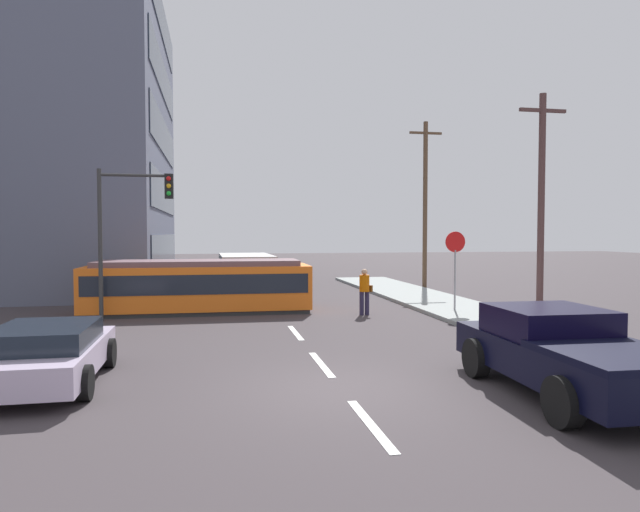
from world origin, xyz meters
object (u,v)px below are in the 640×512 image
(parked_sedan_furthest, at_px, (176,268))
(utility_pole_near, at_px, (541,200))
(city_bus, at_px, (246,271))
(pickup_truck_parked, at_px, (563,352))
(streetcar_tram, at_px, (199,285))
(parked_sedan_near, at_px, (47,353))
(pedestrian_crossing, at_px, (365,289))
(stop_sign, at_px, (455,254))
(parked_sedan_mid, at_px, (139,287))
(parked_sedan_far, at_px, (153,276))
(utility_pole_mid, at_px, (425,202))
(traffic_light_mast, at_px, (129,216))

(parked_sedan_furthest, distance_m, utility_pole_near, 24.80)
(city_bus, relative_size, pickup_truck_parked, 1.10)
(streetcar_tram, bearing_deg, parked_sedan_near, -105.32)
(streetcar_tram, height_order, pedestrian_crossing, streetcar_tram)
(stop_sign, bearing_deg, pickup_truck_parked, -103.85)
(city_bus, relative_size, pedestrian_crossing, 3.33)
(parked_sedan_mid, bearing_deg, city_bus, 30.65)
(parked_sedan_far, bearing_deg, stop_sign, -45.67)
(city_bus, xyz_separation_m, pickup_truck_parked, (4.66, -18.96, -0.28))
(pickup_truck_parked, relative_size, parked_sedan_furthest, 1.13)
(pickup_truck_parked, height_order, parked_sedan_near, pickup_truck_parked)
(utility_pole_near, xyz_separation_m, utility_pole_mid, (-0.40, 10.15, 0.49))
(parked_sedan_mid, distance_m, utility_pole_mid, 15.32)
(streetcar_tram, xyz_separation_m, pickup_truck_parked, (6.79, -12.16, -0.21))
(parked_sedan_near, xyz_separation_m, parked_sedan_furthest, (0.67, 26.72, 0.00))
(city_bus, distance_m, utility_pole_near, 14.37)
(city_bus, relative_size, parked_sedan_far, 1.21)
(pickup_truck_parked, xyz_separation_m, utility_pole_mid, (4.98, 19.31, 3.85))
(streetcar_tram, height_order, parked_sedan_far, streetcar_tram)
(parked_sedan_near, xyz_separation_m, utility_pole_mid, (14.41, 16.80, 4.02))
(pedestrian_crossing, distance_m, parked_sedan_furthest, 20.52)
(utility_pole_near, height_order, utility_pole_mid, utility_pole_mid)
(parked_sedan_furthest, bearing_deg, parked_sedan_near, -91.44)
(parked_sedan_near, relative_size, traffic_light_mast, 0.81)
(pedestrian_crossing, height_order, parked_sedan_far, pedestrian_crossing)
(parked_sedan_far, relative_size, parked_sedan_furthest, 1.03)
(city_bus, distance_m, pickup_truck_parked, 19.53)
(parked_sedan_near, bearing_deg, parked_sedan_furthest, 88.56)
(city_bus, xyz_separation_m, traffic_light_mast, (-4.36, -8.40, 2.47))
(parked_sedan_furthest, xyz_separation_m, utility_pole_mid, (13.74, -9.91, 4.02))
(parked_sedan_furthest, distance_m, traffic_light_mast, 18.89)
(parked_sedan_mid, bearing_deg, stop_sign, -27.19)
(pickup_truck_parked, bearing_deg, streetcar_tram, 119.19)
(pedestrian_crossing, xyz_separation_m, stop_sign, (3.36, -0.28, 1.25))
(pedestrian_crossing, xyz_separation_m, parked_sedan_near, (-8.54, -7.77, -0.32))
(streetcar_tram, height_order, parked_sedan_furthest, streetcar_tram)
(parked_sedan_mid, xyz_separation_m, stop_sign, (11.92, -6.12, 1.57))
(parked_sedan_mid, xyz_separation_m, traffic_light_mast, (0.43, -5.56, 2.92))
(parked_sedan_furthest, bearing_deg, parked_sedan_far, -95.91)
(pedestrian_crossing, bearing_deg, utility_pole_near, -10.12)
(pickup_truck_parked, relative_size, parked_sedan_mid, 1.11)
(city_bus, relative_size, parked_sedan_near, 1.34)
(city_bus, distance_m, stop_sign, 11.51)
(parked_sedan_near, bearing_deg, parked_sedan_mid, 90.08)
(parked_sedan_mid, xyz_separation_m, utility_pole_mid, (14.43, 3.19, 4.02))
(stop_sign, height_order, utility_pole_mid, utility_pole_mid)
(city_bus, distance_m, parked_sedan_furthest, 11.06)
(pedestrian_crossing, bearing_deg, parked_sedan_near, -137.72)
(pickup_truck_parked, xyz_separation_m, parked_sedan_far, (-9.49, 22.23, -0.17))
(parked_sedan_far, xyz_separation_m, stop_sign, (11.95, -12.24, 1.57))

